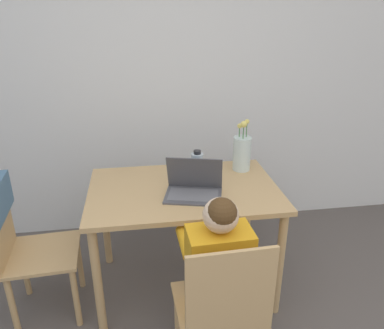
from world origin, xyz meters
The scene contains 8 objects.
wall_back centered at (0.00, 2.23, 1.25)m, with size 6.40×0.05×2.50m.
dining_table centered at (0.13, 1.38, 0.63)m, with size 1.14×0.75×0.73m.
chair_occupied centered at (0.21, 0.66, 0.44)m, with size 0.42×0.42×0.87m.
chair_spare centered at (-0.84, 1.28, 0.59)m, with size 0.46×0.43×0.88m.
person_seated centered at (0.20, 0.78, 0.61)m, with size 0.31×0.43×1.00m.
laptop centered at (0.17, 1.30, 0.78)m, with size 0.37×0.30×0.22m.
flower_vase centered at (0.54, 1.60, 0.85)m, with size 0.12×0.12×0.35m.
water_bottle centered at (0.22, 1.45, 0.83)m, with size 0.07×0.07×0.21m.
Camera 1 is at (-0.12, -0.63, 1.74)m, focal length 35.00 mm.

